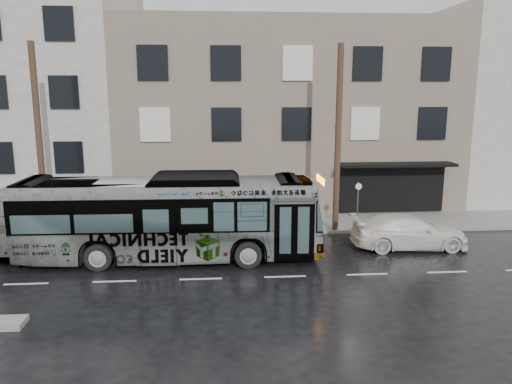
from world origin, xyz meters
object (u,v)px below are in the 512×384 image
utility_pole_front (338,140)px  utility_pole_rear (39,142)px  bus (165,218)px  white_sedan (409,232)px  sign_post (358,206)px

utility_pole_front → utility_pole_rear: 14.00m
bus → white_sedan: 10.83m
bus → white_sedan: size_ratio=2.49×
sign_post → bus: size_ratio=0.19×
sign_post → white_sedan: bearing=-58.1°
utility_pole_rear → white_sedan: utility_pole_rear is taller
utility_pole_rear → sign_post: size_ratio=3.75×
utility_pole_front → sign_post: size_ratio=3.75×
utility_pole_front → sign_post: (1.10, 0.00, -3.30)m
sign_post → bus: 9.72m
utility_pole_rear → bus: bearing=-29.3°
sign_post → white_sedan: 3.16m
utility_pole_front → sign_post: bearing=0.0°
white_sedan → utility_pole_rear: bearing=82.5°
sign_post → white_sedan: sign_post is taller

